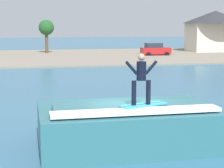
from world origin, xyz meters
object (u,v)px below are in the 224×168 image
object	(u,v)px
surfboard	(144,105)
surfer	(141,76)
house_gabled_white	(215,27)
car_far_shore	(155,50)
wave_crest	(128,125)
tree_short_bushy	(46,28)

from	to	relation	value
surfboard	surfer	xyz separation A→B (m)	(-0.11, -0.08, 1.00)
surfer	house_gabled_white	bearing A→B (deg)	61.07
surfboard	surfer	size ratio (longest dim) A/B	1.03
surfboard	house_gabled_white	xyz separation A→B (m)	(25.46, 46.20, 2.39)
surfboard	car_far_shore	bearing A→B (deg)	71.35
wave_crest	surfer	size ratio (longest dim) A/B	3.62
surfboard	surfer	distance (m)	1.01
surfboard	surfer	bearing A→B (deg)	-145.26
surfboard	tree_short_bushy	bearing A→B (deg)	91.25
surfer	wave_crest	bearing A→B (deg)	109.38
surfboard	tree_short_bushy	world-z (taller)	tree_short_bushy
wave_crest	surfer	world-z (taller)	surfer
wave_crest	car_far_shore	distance (m)	41.93
surfer	surfboard	bearing A→B (deg)	34.74
tree_short_bushy	house_gabled_white	bearing A→B (deg)	-2.73
surfboard	tree_short_bushy	distance (m)	47.53
wave_crest	tree_short_bushy	xyz separation A→B (m)	(-0.66, 46.79, 3.09)
wave_crest	tree_short_bushy	size ratio (longest dim) A/B	1.23
tree_short_bushy	surfboard	bearing A→B (deg)	-88.75
surfboard	car_far_shore	distance (m)	42.45
surfer	car_far_shore	xyz separation A→B (m)	(13.68, 40.30, -1.68)
wave_crest	house_gabled_white	distance (m)	52.45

